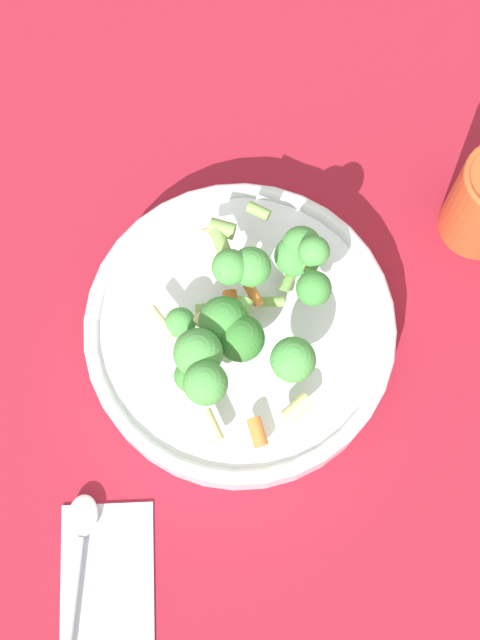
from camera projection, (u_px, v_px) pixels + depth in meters
name	position (u px, v px, depth m)	size (l,w,h in m)	color
ground_plane	(240.00, 340.00, 0.82)	(3.00, 3.00, 0.00)	maroon
bowl	(240.00, 332.00, 0.80)	(0.28, 0.28, 0.05)	silver
pasta_salad	(246.00, 316.00, 0.73)	(0.19, 0.17, 0.08)	#8CB766
napkin	(107.00, 576.00, 0.76)	(0.14, 0.13, 0.01)	#B2BCC6
spoon	(78.00, 553.00, 0.75)	(0.14, 0.11, 0.01)	silver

